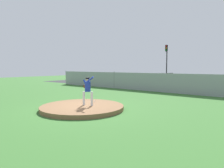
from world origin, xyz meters
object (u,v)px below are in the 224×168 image
at_px(parked_car_navy, 122,79).
at_px(baseball, 95,101).
at_px(traffic_cone_orange, 197,85).
at_px(traffic_light_near, 167,58).
at_px(pitcher_youth, 88,88).
at_px(parked_car_burgundy, 162,81).

bearing_deg(parked_car_navy, baseball, -60.25).
height_order(baseball, parked_car_navy, parked_car_navy).
relative_size(baseball, traffic_cone_orange, 0.13).
height_order(parked_car_navy, traffic_light_near, traffic_light_near).
height_order(pitcher_youth, parked_car_burgundy, pitcher_youth).
height_order(parked_car_navy, parked_car_burgundy, parked_car_burgundy).
bearing_deg(baseball, pitcher_youth, -65.43).
bearing_deg(parked_car_navy, parked_car_burgundy, -0.85).
xyz_separation_m(baseball, traffic_cone_orange, (1.30, 16.08, 0.00)).
distance_m(baseball, parked_car_navy, 14.94).
bearing_deg(traffic_cone_orange, traffic_light_near, 159.37).
relative_size(baseball, parked_car_navy, 0.02).
bearing_deg(parked_car_burgundy, parked_car_navy, 179.15).
distance_m(parked_car_burgundy, traffic_cone_orange, 4.37).
height_order(pitcher_youth, traffic_cone_orange, pitcher_youth).
distance_m(parked_car_navy, traffic_cone_orange, 9.27).
relative_size(parked_car_navy, parked_car_burgundy, 1.00).
bearing_deg(traffic_cone_orange, pitcher_youth, -92.78).
distance_m(parked_car_navy, parked_car_burgundy, 5.79).
relative_size(pitcher_youth, parked_car_burgundy, 0.38).
height_order(parked_car_burgundy, traffic_light_near, traffic_light_near).
distance_m(pitcher_youth, traffic_light_near, 19.43).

